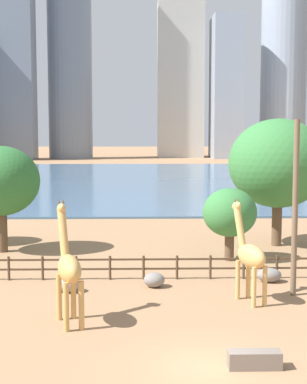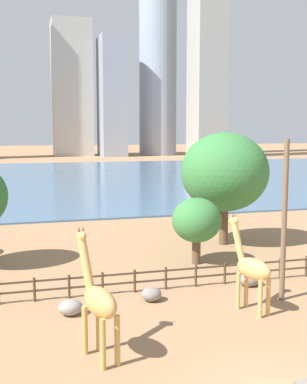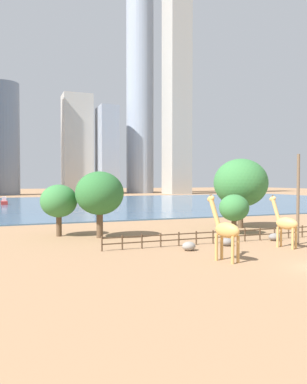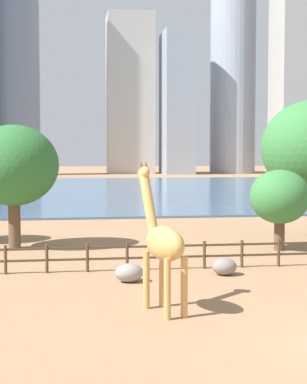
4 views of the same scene
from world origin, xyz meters
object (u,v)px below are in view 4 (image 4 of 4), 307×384
object	(u,v)px
tree_center_broad	(14,166)
boulder_small	(224,267)
giraffe_companion	(162,242)
tree_left_large	(280,197)
boulder_by_pole	(129,273)

from	to	relation	value
tree_center_broad	boulder_small	bearing A→B (deg)	-42.83
giraffe_companion	boulder_small	xyz separation A→B (m)	(3.70, 5.63, -2.00)
tree_left_large	tree_center_broad	size ratio (longest dim) A/B	0.64
giraffe_companion	tree_center_broad	world-z (taller)	tree_center_broad
giraffe_companion	boulder_small	world-z (taller)	giraffe_companion
giraffe_companion	tree_center_broad	size ratio (longest dim) A/B	0.72
tree_left_large	giraffe_companion	bearing A→B (deg)	-125.89
boulder_small	tree_left_large	size ratio (longest dim) A/B	0.24
boulder_by_pole	boulder_small	distance (m)	4.41
tree_left_large	tree_center_broad	world-z (taller)	tree_center_broad
boulder_by_pole	tree_center_broad	world-z (taller)	tree_center_broad
boulder_by_pole	tree_left_large	size ratio (longest dim) A/B	0.26
giraffe_companion	tree_left_large	bearing A→B (deg)	-54.01
boulder_small	tree_center_broad	bearing A→B (deg)	137.17
boulder_by_pole	boulder_small	world-z (taller)	boulder_by_pole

